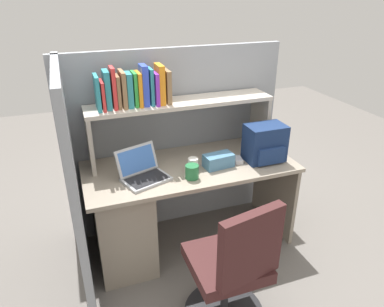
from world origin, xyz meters
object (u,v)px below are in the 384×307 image
backpack (265,144)px  snack_canister (192,172)px  office_chair (231,275)px  tissue_box (218,161)px  laptop (143,172)px  computer_mouse (238,160)px  paper_cup (193,164)px

backpack → snack_canister: 0.64m
backpack → office_chair: backpack is taller
tissue_box → snack_canister: bearing=-164.3°
laptop → computer_mouse: size_ratio=3.65×
computer_mouse → tissue_box: tissue_box is taller
laptop → computer_mouse: 0.75m
tissue_box → office_chair: 0.87m
computer_mouse → office_chair: office_chair is taller
computer_mouse → office_chair: (-0.40, -0.76, -0.35)m
computer_mouse → office_chair: 0.93m
computer_mouse → tissue_box: 0.18m
laptop → computer_mouse: bearing=0.6°
paper_cup → office_chair: bearing=-91.8°
laptop → tissue_box: size_ratio=1.73×
computer_mouse → office_chair: bearing=-106.5°
paper_cup → snack_canister: 0.11m
laptop → snack_canister: bearing=-18.8°
snack_canister → office_chair: bearing=-88.0°
computer_mouse → tissue_box: bearing=-162.0°
paper_cup → tissue_box: (0.20, -0.00, 0.00)m
paper_cup → tissue_box: 0.20m
snack_canister → office_chair: office_chair is taller
paper_cup → computer_mouse: bearing=2.4°
paper_cup → office_chair: office_chair is taller
computer_mouse → office_chair: size_ratio=0.11×
tissue_box → laptop: bearing=172.4°
backpack → snack_canister: (-0.63, -0.08, -0.09)m
laptop → office_chair: 0.92m
paper_cup → office_chair: 0.84m
office_chair → backpack: bearing=-141.3°
backpack → tissue_box: (-0.38, 0.02, -0.09)m
laptop → tissue_box: laptop is taller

